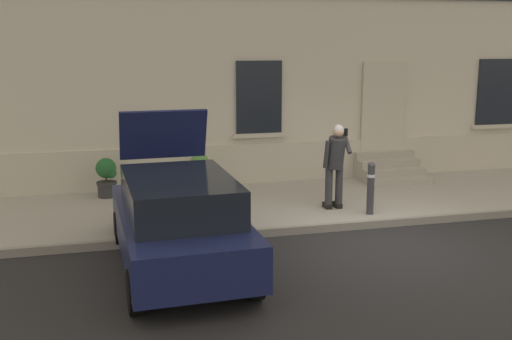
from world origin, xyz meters
TOP-DOWN VIEW (x-y plane):
  - ground_plane at (0.00, 0.00)m, footprint 80.00×80.00m
  - sidewalk at (0.00, 2.80)m, footprint 24.00×3.60m
  - curb_edge at (0.00, 0.94)m, footprint 24.00×0.12m
  - building_facade at (0.00, 5.29)m, footprint 24.00×1.52m
  - entrance_stoop at (2.17, 4.12)m, footprint 1.55×1.28m
  - hatchback_car_navy at (-3.56, -0.30)m, footprint 1.91×4.12m
  - bollard_near_person at (0.39, 1.35)m, footprint 0.15×0.15m
  - person_on_phone at (-0.16, 1.86)m, footprint 0.51×0.52m
  - planter_charcoal at (-4.60, 4.01)m, footprint 0.44×0.44m
  - planter_cream at (-2.53, 4.07)m, footprint 0.44×0.44m

SIDE VIEW (x-z plane):
  - ground_plane at x=0.00m, z-range 0.00..0.00m
  - sidewalk at x=0.00m, z-range 0.00..0.15m
  - curb_edge at x=0.00m, z-range 0.00..0.15m
  - entrance_stoop at x=2.17m, z-range 0.07..0.71m
  - planter_charcoal at x=-4.60m, z-range 0.18..1.04m
  - planter_cream at x=-2.53m, z-range 0.18..1.04m
  - bollard_near_person at x=0.39m, z-range 0.19..1.24m
  - hatchback_car_navy at x=-3.56m, z-range -0.37..1.97m
  - person_on_phone at x=-0.16m, z-range 0.28..2.02m
  - building_facade at x=0.00m, z-range -0.02..7.48m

